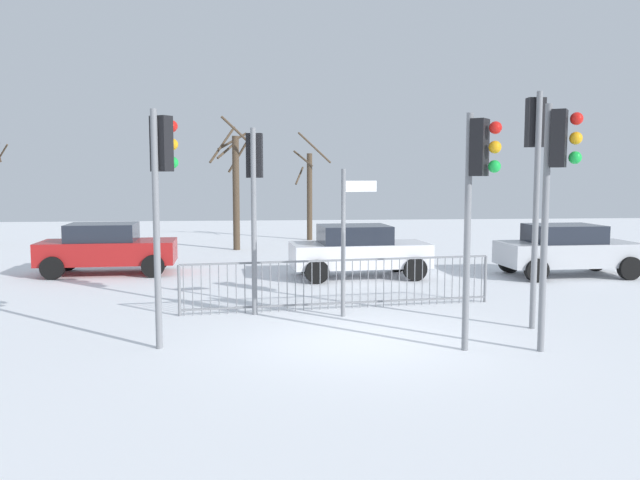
{
  "coord_description": "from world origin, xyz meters",
  "views": [
    {
      "loc": [
        -1.67,
        -10.88,
        2.87
      ],
      "look_at": [
        -0.4,
        3.56,
        1.41
      ],
      "focal_mm": 36.37,
      "sensor_mm": 36.0,
      "label": 1
    }
  ],
  "objects": [
    {
      "name": "traffic_light_mid_left",
      "position": [
        2.96,
        -0.97,
        2.92
      ],
      "size": [
        0.51,
        0.43,
        3.99
      ],
      "rotation": [
        0.0,
        0.0,
        4.15
      ],
      "color": "slate",
      "rests_on": "ground"
    },
    {
      "name": "traffic_light_rear_left",
      "position": [
        3.35,
        0.79,
        3.21
      ],
      "size": [
        0.33,
        0.57,
        4.38
      ],
      "rotation": [
        0.0,
        0.0,
        6.26
      ],
      "color": "slate",
      "rests_on": "ground"
    },
    {
      "name": "direction_sign_post",
      "position": [
        -0.0,
        2.01,
        1.68
      ],
      "size": [
        0.75,
        0.3,
        2.99
      ],
      "rotation": [
        0.0,
        0.0,
        0.33
      ],
      "color": "slate",
      "rests_on": "ground"
    },
    {
      "name": "car_silver_far",
      "position": [
        6.91,
        6.65,
        0.77
      ],
      "size": [
        3.88,
        2.08,
        1.47
      ],
      "rotation": [
        0.0,
        0.0,
        0.05
      ],
      "color": "#B2B5BA",
      "rests_on": "ground"
    },
    {
      "name": "traffic_light_rear_right",
      "position": [
        -3.32,
        -0.04,
        2.88
      ],
      "size": [
        0.44,
        0.5,
        3.92
      ],
      "rotation": [
        0.0,
        0.0,
        5.68
      ],
      "color": "slate",
      "rests_on": "ground"
    },
    {
      "name": "car_red_near",
      "position": [
        -6.18,
        8.22,
        0.77
      ],
      "size": [
        3.88,
        2.09,
        1.47
      ],
      "rotation": [
        0.0,
        0.0,
        0.05
      ],
      "color": "maroon",
      "rests_on": "ground"
    },
    {
      "name": "bare_tree_left",
      "position": [
        0.37,
        17.49,
        2.1
      ],
      "size": [
        1.63,
        1.57,
        4.67
      ],
      "color": "#473828",
      "rests_on": "ground"
    },
    {
      "name": "pedestrian_guard_railing",
      "position": [
        -0.03,
        2.75,
        0.55
      ],
      "size": [
        6.77,
        0.94,
        1.07
      ],
      "rotation": [
        0.0,
        0.0,
        0.13
      ],
      "color": "slate",
      "rests_on": "ground"
    },
    {
      "name": "traffic_light_foreground_left",
      "position": [
        -1.83,
        2.47,
        2.79
      ],
      "size": [
        0.35,
        0.57,
        3.81
      ],
      "rotation": [
        0.0,
        0.0,
        6.14
      ],
      "color": "slate",
      "rests_on": "ground"
    },
    {
      "name": "bare_tree_right",
      "position": [
        -2.71,
        14.05,
        2.5
      ],
      "size": [
        1.74,
        1.67,
        5.03
      ],
      "color": "#473828",
      "rests_on": "ground"
    },
    {
      "name": "car_white_trailing",
      "position": [
        0.98,
        6.95,
        0.77
      ],
      "size": [
        3.93,
        2.19,
        1.47
      ],
      "rotation": [
        0.0,
        0.0,
        0.08
      ],
      "color": "silver",
      "rests_on": "ground"
    },
    {
      "name": "traffic_light_foreground_right",
      "position": [
        1.74,
        -0.8,
        2.82
      ],
      "size": [
        0.48,
        0.45,
        3.85
      ],
      "rotation": [
        0.0,
        0.0,
        4.06
      ],
      "color": "slate",
      "rests_on": "ground"
    },
    {
      "name": "ground_plane",
      "position": [
        0.0,
        0.0,
        0.0
      ],
      "size": [
        60.0,
        60.0,
        0.0
      ],
      "primitive_type": "plane",
      "color": "white"
    }
  ]
}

